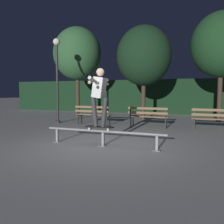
% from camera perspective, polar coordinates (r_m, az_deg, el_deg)
% --- Properties ---
extents(ground_plane, '(90.00, 90.00, 0.00)m').
position_cam_1_polar(ground_plane, '(6.45, -2.22, -8.13)').
color(ground_plane, '#ADAAA8').
extents(hedge_backdrop, '(24.00, 1.20, 2.30)m').
position_cam_1_polar(hedge_backdrop, '(16.67, 12.56, 3.64)').
color(hedge_backdrop, black).
rests_on(hedge_backdrop, ground).
extents(grind_rail, '(3.41, 0.18, 0.43)m').
position_cam_1_polar(grind_rail, '(6.41, -2.16, -5.29)').
color(grind_rail, gray).
rests_on(grind_rail, ground).
extents(skateboard, '(0.79, 0.25, 0.09)m').
position_cam_1_polar(skateboard, '(6.42, -3.02, -3.66)').
color(skateboard, black).
rests_on(skateboard, grind_rail).
extents(skateboarder, '(0.63, 1.41, 1.56)m').
position_cam_1_polar(skateboarder, '(6.35, -3.03, 4.72)').
color(skateboarder, black).
rests_on(skateboarder, skateboard).
extents(park_bench_leftmost, '(1.61, 0.45, 0.88)m').
position_cam_1_polar(park_bench_leftmost, '(10.45, -4.61, -0.21)').
color(park_bench_leftmost, '#282623').
rests_on(park_bench_leftmost, ground).
extents(park_bench_left_center, '(1.61, 0.45, 0.88)m').
position_cam_1_polar(park_bench_left_center, '(9.65, 8.66, -0.66)').
color(park_bench_left_center, '#282623').
rests_on(park_bench_left_center, ground).
extents(park_bench_right_center, '(1.61, 0.45, 0.88)m').
position_cam_1_polar(park_bench_right_center, '(9.43, 23.40, -1.13)').
color(park_bench_right_center, '#282623').
rests_on(park_bench_right_center, ground).
extents(tree_far_left, '(2.80, 2.80, 5.26)m').
position_cam_1_polar(tree_far_left, '(14.64, -8.30, 13.60)').
color(tree_far_left, '#3D2D23').
rests_on(tree_far_left, ground).
extents(tree_behind_benches, '(2.83, 2.83, 4.89)m').
position_cam_1_polar(tree_behind_benches, '(12.86, 7.63, 13.14)').
color(tree_behind_benches, '#3D2D23').
rests_on(tree_behind_benches, ground).
extents(tree_far_right, '(2.83, 2.83, 5.26)m').
position_cam_1_polar(tree_far_right, '(12.89, 24.74, 14.38)').
color(tree_far_right, '#3D2D23').
rests_on(tree_far_right, ground).
extents(lamp_post_left, '(0.32, 0.32, 3.90)m').
position_cam_1_polar(lamp_post_left, '(11.45, -13.01, 9.86)').
color(lamp_post_left, '#282623').
rests_on(lamp_post_left, ground).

